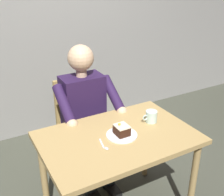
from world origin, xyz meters
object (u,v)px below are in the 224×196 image
(chair, at_px, (80,122))
(cake_slice, at_px, (122,130))
(dining_table, at_px, (118,147))
(dessert_spoon, at_px, (104,146))
(coffee_cup, at_px, (151,116))
(seated_person, at_px, (87,115))

(chair, relative_size, cake_slice, 8.90)
(dining_table, xyz_separation_m, dessert_spoon, (0.15, 0.07, 0.10))
(cake_slice, distance_m, dessert_spoon, 0.19)
(dining_table, bearing_deg, chair, -90.00)
(dining_table, relative_size, chair, 1.19)
(cake_slice, relative_size, coffee_cup, 0.83)
(chair, relative_size, dessert_spoon, 6.39)
(dessert_spoon, bearing_deg, cake_slice, -160.31)
(dessert_spoon, bearing_deg, dining_table, -154.08)
(seated_person, relative_size, coffee_cup, 10.28)
(coffee_cup, bearing_deg, chair, -63.92)
(dining_table, distance_m, chair, 0.72)
(chair, xyz_separation_m, dessert_spoon, (0.15, 0.78, 0.24))
(chair, bearing_deg, coffee_cup, 116.08)
(dining_table, distance_m, coffee_cup, 0.35)
(seated_person, xyz_separation_m, coffee_cup, (-0.32, 0.49, 0.13))
(dining_table, xyz_separation_m, chair, (0.00, -0.71, -0.15))
(cake_slice, xyz_separation_m, coffee_cup, (-0.30, -0.06, 0.00))
(cake_slice, relative_size, dessert_spoon, 0.72)
(cake_slice, height_order, coffee_cup, cake_slice)
(chair, height_order, dessert_spoon, chair)
(seated_person, height_order, cake_slice, seated_person)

